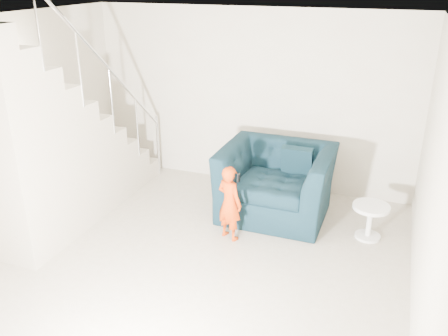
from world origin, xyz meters
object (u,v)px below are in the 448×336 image
(armchair, at_px, (276,182))
(side_table, at_px, (370,216))
(toddler, at_px, (229,203))
(staircase, at_px, (50,157))

(armchair, height_order, side_table, armchair)
(toddler, bearing_deg, staircase, 33.37)
(armchair, height_order, staircase, staircase)
(armchair, xyz_separation_m, staircase, (-2.68, -1.27, 0.47))
(side_table, bearing_deg, toddler, -159.49)
(armchair, bearing_deg, toddler, -113.58)
(toddler, relative_size, staircase, 0.27)
(toddler, height_order, staircase, staircase)
(armchair, height_order, toddler, toddler)
(side_table, xyz_separation_m, staircase, (-3.97, -1.04, 0.64))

